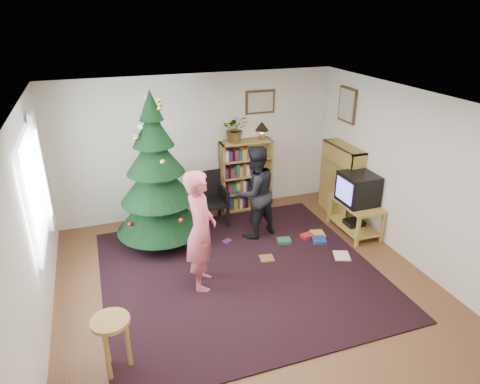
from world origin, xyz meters
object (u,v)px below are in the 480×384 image
object	(u,v)px
christmas_tree	(157,184)
bookshelf_back	(246,174)
crt_tv	(358,189)
potted_plant	(235,129)
bookshelf_right	(341,180)
picture_right	(347,105)
person_by_chair	(255,193)
tv_stand	(355,214)
picture_back	(260,102)
armchair	(210,196)
person_standing	(201,231)
table_lamp	(262,127)
stool	(112,331)

from	to	relation	value
christmas_tree	bookshelf_back	xyz separation A→B (m)	(1.74, 0.82, -0.36)
crt_tv	potted_plant	size ratio (longest dim) A/B	1.17
bookshelf_right	crt_tv	xyz separation A→B (m)	(-0.12, -0.69, 0.13)
picture_right	person_by_chair	world-z (taller)	picture_right
picture_right	bookshelf_right	xyz separation A→B (m)	(-0.14, -0.25, -1.29)
tv_stand	potted_plant	bearing A→B (deg)	135.96
picture_back	armchair	world-z (taller)	picture_back
person_standing	picture_back	bearing A→B (deg)	-22.29
christmas_tree	table_lamp	size ratio (longest dim) A/B	7.44
crt_tv	person_by_chair	xyz separation A→B (m)	(-1.63, 0.45, -0.02)
tv_stand	stool	distance (m)	4.39
picture_right	table_lamp	bearing A→B (deg)	156.20
picture_back	potted_plant	size ratio (longest dim) A/B	1.13
christmas_tree	person_by_chair	xyz separation A→B (m)	(1.50, -0.27, -0.25)
picture_back	person_standing	world-z (taller)	picture_back
picture_right	person_by_chair	distance (m)	2.27
christmas_tree	potted_plant	size ratio (longest dim) A/B	5.05
person_standing	table_lamp	distance (m)	2.81
picture_back	armchair	bearing A→B (deg)	-155.56
bookshelf_back	person_standing	xyz separation A→B (m)	(-1.40, -2.13, 0.18)
picture_right	tv_stand	size ratio (longest dim) A/B	0.64
tv_stand	bookshelf_right	bearing A→B (deg)	80.17
crt_tv	picture_right	bearing A→B (deg)	74.67
table_lamp	bookshelf_right	bearing A→B (deg)	-34.87
table_lamp	picture_back	bearing A→B (deg)	84.57
tv_stand	table_lamp	distance (m)	2.22
picture_right	tv_stand	distance (m)	1.89
picture_back	bookshelf_back	bearing A→B (deg)	-156.66
tv_stand	person_standing	distance (m)	2.90
picture_back	crt_tv	world-z (taller)	picture_back
crt_tv	armchair	world-z (taller)	crt_tv
christmas_tree	crt_tv	xyz separation A→B (m)	(3.12, -0.71, -0.22)
table_lamp	crt_tv	bearing A→B (deg)	-54.79
bookshelf_right	person_by_chair	xyz separation A→B (m)	(-1.75, -0.25, 0.11)
bookshelf_back	table_lamp	bearing A→B (deg)	0.00
picture_right	table_lamp	world-z (taller)	picture_right
bookshelf_right	person_by_chair	world-z (taller)	person_by_chair
bookshelf_right	person_by_chair	distance (m)	1.77
picture_right	person_by_chair	bearing A→B (deg)	-165.34
person_standing	picture_right	bearing A→B (deg)	-48.28
christmas_tree	bookshelf_back	bearing A→B (deg)	25.07
stool	person_standing	size ratio (longest dim) A/B	0.39
tv_stand	person_standing	bearing A→B (deg)	-167.93
tv_stand	armchair	bearing A→B (deg)	152.15
picture_back	bookshelf_right	xyz separation A→B (m)	(1.19, -0.97, -1.29)
bookshelf_back	stool	size ratio (longest dim) A/B	1.98
picture_right	stool	size ratio (longest dim) A/B	0.91
person_by_chair	potted_plant	bearing A→B (deg)	-108.81
potted_plant	picture_right	bearing A→B (deg)	-17.80
tv_stand	armchair	xyz separation A→B (m)	(-2.19, 1.16, 0.17)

